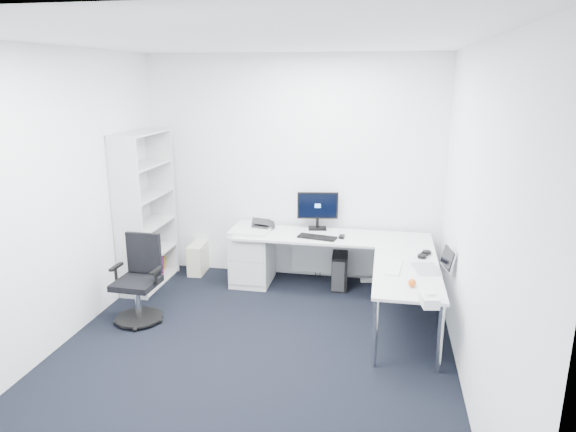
% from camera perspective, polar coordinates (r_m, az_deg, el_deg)
% --- Properties ---
extents(ground, '(4.20, 4.20, 0.00)m').
position_cam_1_polar(ground, '(4.76, -4.30, -15.58)').
color(ground, black).
extents(ceiling, '(4.20, 4.20, 0.00)m').
position_cam_1_polar(ceiling, '(4.09, -5.09, 18.91)').
color(ceiling, white).
extents(wall_back, '(3.60, 0.02, 2.70)m').
position_cam_1_polar(wall_back, '(6.23, 0.45, 5.24)').
color(wall_back, white).
rests_on(wall_back, ground).
extents(wall_front, '(3.60, 0.02, 2.70)m').
position_cam_1_polar(wall_front, '(2.40, -18.30, -12.53)').
color(wall_front, white).
rests_on(wall_front, ground).
extents(wall_left, '(0.02, 4.20, 2.70)m').
position_cam_1_polar(wall_left, '(5.01, -24.96, 1.29)').
color(wall_left, white).
rests_on(wall_left, ground).
extents(wall_right, '(0.02, 4.20, 2.70)m').
position_cam_1_polar(wall_right, '(4.14, 20.13, -0.89)').
color(wall_right, white).
rests_on(wall_right, ground).
extents(l_desk, '(2.24, 1.26, 0.65)m').
position_cam_1_polar(l_desk, '(5.76, 4.59, -6.23)').
color(l_desk, silver).
rests_on(l_desk, ground).
extents(drawer_pedestal, '(0.45, 0.57, 0.70)m').
position_cam_1_polar(drawer_pedestal, '(6.24, -3.97, -4.31)').
color(drawer_pedestal, silver).
rests_on(drawer_pedestal, ground).
extents(bookshelf, '(0.36, 0.92, 1.84)m').
position_cam_1_polar(bookshelf, '(6.22, -15.56, 0.60)').
color(bookshelf, silver).
rests_on(bookshelf, ground).
extents(task_chair, '(0.52, 0.52, 0.89)m').
position_cam_1_polar(task_chair, '(5.43, -16.52, -6.92)').
color(task_chair, black).
rests_on(task_chair, ground).
extents(black_pc_tower, '(0.21, 0.42, 0.40)m').
position_cam_1_polar(black_pc_tower, '(6.17, 5.76, -6.02)').
color(black_pc_tower, black).
rests_on(black_pc_tower, ground).
extents(beige_pc_tower, '(0.20, 0.41, 0.38)m').
position_cam_1_polar(beige_pc_tower, '(6.68, -9.94, -4.61)').
color(beige_pc_tower, beige).
rests_on(beige_pc_tower, ground).
extents(power_strip, '(0.34, 0.13, 0.04)m').
position_cam_1_polar(power_strip, '(6.42, 9.54, -7.05)').
color(power_strip, silver).
rests_on(power_strip, ground).
extents(monitor, '(0.51, 0.23, 0.47)m').
position_cam_1_polar(monitor, '(6.13, 3.31, 0.63)').
color(monitor, black).
rests_on(monitor, l_desk).
extents(black_keyboard, '(0.46, 0.24, 0.02)m').
position_cam_1_polar(black_keyboard, '(5.85, 3.26, -2.37)').
color(black_keyboard, black).
rests_on(black_keyboard, l_desk).
extents(mouse, '(0.06, 0.10, 0.03)m').
position_cam_1_polar(mouse, '(5.87, 5.99, -2.30)').
color(mouse, black).
rests_on(mouse, l_desk).
extents(desk_phone, '(0.26, 0.26, 0.15)m').
position_cam_1_polar(desk_phone, '(6.15, -2.78, -0.86)').
color(desk_phone, '#29292B').
rests_on(desk_phone, l_desk).
extents(laptop, '(0.38, 0.37, 0.23)m').
position_cam_1_polar(laptop, '(5.04, 15.19, -4.57)').
color(laptop, '#BBBDC2').
rests_on(laptop, l_desk).
extents(white_keyboard, '(0.17, 0.45, 0.01)m').
position_cam_1_polar(white_keyboard, '(5.06, 11.72, -5.58)').
color(white_keyboard, silver).
rests_on(white_keyboard, l_desk).
extents(headphones, '(0.21, 0.25, 0.06)m').
position_cam_1_polar(headphones, '(5.45, 14.93, -4.03)').
color(headphones, black).
rests_on(headphones, l_desk).
extents(orange_fruit, '(0.07, 0.07, 0.07)m').
position_cam_1_polar(orange_fruit, '(4.65, 13.62, -7.23)').
color(orange_fruit, '#E85C14').
rests_on(orange_fruit, l_desk).
extents(tissue_box, '(0.17, 0.26, 0.08)m').
position_cam_1_polar(tissue_box, '(4.35, 15.32, -8.89)').
color(tissue_box, silver).
rests_on(tissue_box, l_desk).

